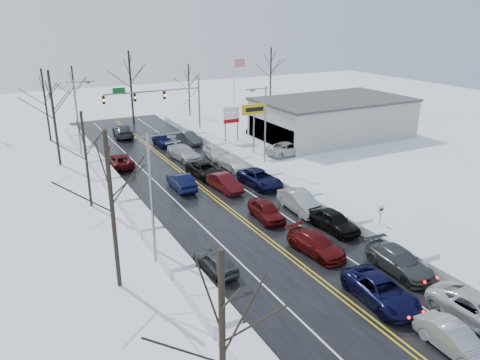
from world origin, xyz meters
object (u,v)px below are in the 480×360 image
traffic_signal_mast (164,98)px  flagpole (235,87)px  tires_plus_sign (254,113)px  dealership_building (332,118)px  oncoming_car_0 (182,189)px

traffic_signal_mast → flagpole: (11.72, 2.01, 0.45)m
tires_plus_sign → flagpole: (4.67, 14.01, 0.93)m
dealership_building → oncoming_car_0: (-25.83, -9.70, -2.66)m
tires_plus_sign → dealership_building: tires_plus_sign is taller
tires_plus_sign → flagpole: bearing=71.6°
traffic_signal_mast → tires_plus_sign: size_ratio=2.21×
oncoming_car_0 → flagpole: bearing=-127.0°
traffic_signal_mast → dealership_building: traffic_signal_mast is taller
flagpole → traffic_signal_mast: bearing=-170.3°
traffic_signal_mast → oncoming_car_0: traffic_signal_mast is taller
tires_plus_sign → dealership_building: (13.48, 2.01, -2.34)m
traffic_signal_mast → tires_plus_sign: (7.05, -12.00, -0.49)m
tires_plus_sign → dealership_building: size_ratio=0.29×
tires_plus_sign → traffic_signal_mast: bearing=120.5°
dealership_building → flagpole: bearing=126.3°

